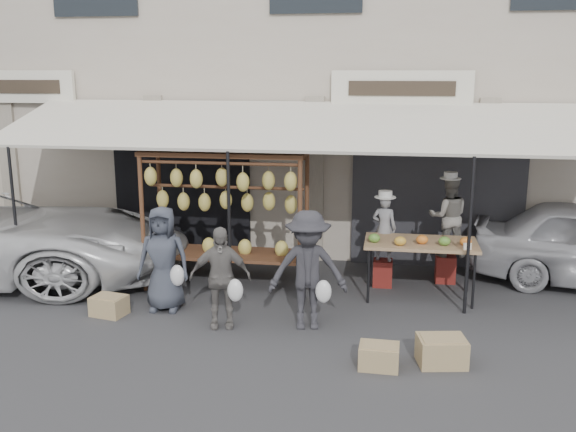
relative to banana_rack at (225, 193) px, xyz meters
name	(u,v)px	position (x,y,z in m)	size (l,w,h in m)	color
ground_plane	(282,333)	(1.21, -1.71, -1.56)	(90.00, 90.00, 0.00)	#2D2D30
shophouse	(332,61)	(1.21, 4.78, 2.09)	(24.00, 6.15, 7.30)	#B5AA9A
awning	(306,127)	(1.21, 0.56, 1.01)	(10.00, 2.35, 2.92)	beige
banana_rack	(225,193)	(0.00, 0.00, 0.00)	(2.60, 0.90, 2.24)	#4C2C1B
produce_table	(421,244)	(3.07, -0.02, -0.69)	(1.70, 0.90, 1.04)	#9C8058
vendor_left	(384,228)	(2.50, 0.48, -0.59)	(0.39, 0.26, 1.08)	gray
vendor_right	(448,217)	(3.53, 0.85, -0.44)	(0.64, 0.50, 1.33)	gray
customer_left	(163,259)	(-0.65, -1.10, -0.78)	(0.76, 0.49, 1.55)	#393D49
customer_mid	(220,277)	(0.33, -1.59, -0.85)	(0.83, 0.35, 1.42)	slate
customer_right	(308,270)	(1.52, -1.45, -0.74)	(1.06, 0.61, 1.65)	#2E2D33
stool_left	(383,273)	(2.50, 0.48, -1.34)	(0.31, 0.31, 0.43)	maroon
stool_right	(445,269)	(3.53, 0.85, -1.33)	(0.32, 0.32, 0.45)	maroon
crate_near_a	(379,356)	(2.51, -2.52, -1.42)	(0.47, 0.36, 0.28)	tan
crate_near_b	(442,351)	(3.25, -2.31, -1.39)	(0.56, 0.43, 0.34)	tan
crate_far	(109,306)	(-1.37, -1.45, -1.42)	(0.47, 0.36, 0.28)	tan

